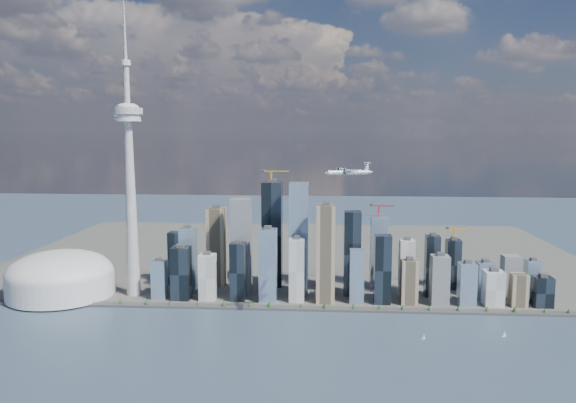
# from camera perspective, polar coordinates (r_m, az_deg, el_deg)

# --- Properties ---
(ground) EXTENTS (4000.00, 4000.00, 0.00)m
(ground) POSITION_cam_1_polar(r_m,az_deg,el_deg) (794.13, -1.53, -16.51)
(ground) COLOR #314057
(ground) RESTS_ON ground
(seawall) EXTENTS (1100.00, 22.00, 4.00)m
(seawall) POSITION_cam_1_polar(r_m,az_deg,el_deg) (1026.39, -0.20, -10.78)
(seawall) COLOR #383838
(seawall) RESTS_ON ground
(land) EXTENTS (1400.00, 900.00, 3.00)m
(land) POSITION_cam_1_polar(r_m,az_deg,el_deg) (1460.21, 1.05, -5.32)
(land) COLOR #4C4C47
(land) RESTS_ON ground
(shoreline_trees) EXTENTS (960.53, 7.20, 8.80)m
(shoreline_trees) POSITION_cam_1_polar(r_m,az_deg,el_deg) (1024.31, -0.20, -10.42)
(shoreline_trees) COLOR #3F2D1E
(shoreline_trees) RESTS_ON seawall
(skyscraper_cluster) EXTENTS (736.00, 142.00, 239.09)m
(skyscraper_cluster) POSITION_cam_1_polar(r_m,az_deg,el_deg) (1088.46, 3.27, -5.82)
(skyscraper_cluster) COLOR black
(skyscraper_cluster) RESTS_ON land
(needle_tower) EXTENTS (56.00, 56.00, 550.50)m
(needle_tower) POSITION_cam_1_polar(r_m,az_deg,el_deg) (1100.42, -15.77, 2.61)
(needle_tower) COLOR #9C9B97
(needle_tower) RESTS_ON land
(dome_stadium) EXTENTS (200.00, 200.00, 86.00)m
(dome_stadium) POSITION_cam_1_polar(r_m,az_deg,el_deg) (1176.93, -22.09, -7.07)
(dome_stadium) COLOR silver
(dome_stadium) RESTS_ON land
(airplane) EXTENTS (76.80, 68.65, 19.17)m
(airplane) POSITION_cam_1_polar(r_m,az_deg,el_deg) (867.13, 6.18, 3.02)
(airplane) COLOR silver
(airplane) RESTS_ON ground
(sailboat_west) EXTENTS (6.82, 2.14, 9.45)m
(sailboat_west) POSITION_cam_1_polar(r_m,az_deg,el_deg) (913.30, 13.62, -13.26)
(sailboat_west) COLOR silver
(sailboat_west) RESTS_ON ground
(sailboat_east) EXTENTS (6.99, 2.98, 9.65)m
(sailboat_east) POSITION_cam_1_polar(r_m,az_deg,el_deg) (960.23, 21.12, -12.51)
(sailboat_east) COLOR silver
(sailboat_east) RESTS_ON ground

